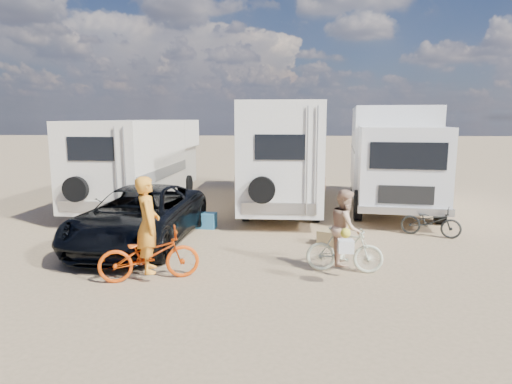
# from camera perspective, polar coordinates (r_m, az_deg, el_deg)

# --- Properties ---
(ground) EXTENTS (140.00, 140.00, 0.00)m
(ground) POSITION_cam_1_polar(r_m,az_deg,el_deg) (9.59, 2.78, -9.74)
(ground) COLOR tan
(ground) RESTS_ON ground
(rv_main) EXTENTS (2.62, 8.23, 3.62)m
(rv_main) POSITION_cam_1_polar(r_m,az_deg,el_deg) (15.99, 3.43, 4.66)
(rv_main) COLOR white
(rv_main) RESTS_ON ground
(rv_left) EXTENTS (2.76, 7.82, 3.06)m
(rv_left) POSITION_cam_1_polar(r_m,az_deg,el_deg) (16.63, -14.44, 3.59)
(rv_left) COLOR beige
(rv_left) RESTS_ON ground
(box_truck) EXTENTS (3.57, 7.17, 3.54)m
(box_truck) POSITION_cam_1_polar(r_m,az_deg,el_deg) (16.15, 17.14, 4.16)
(box_truck) COLOR silver
(box_truck) RESTS_ON ground
(dark_suv) EXTENTS (2.74, 5.30, 1.43)m
(dark_suv) POSITION_cam_1_polar(r_m,az_deg,el_deg) (11.59, -14.62, -2.98)
(dark_suv) COLOR black
(dark_suv) RESTS_ON ground
(bike_man) EXTENTS (2.05, 1.23, 1.02)m
(bike_man) POSITION_cam_1_polar(r_m,az_deg,el_deg) (9.03, -13.52, -7.82)
(bike_man) COLOR #C73F07
(bike_man) RESTS_ON ground
(bike_woman) EXTENTS (1.61, 0.63, 0.94)m
(bike_woman) POSITION_cam_1_polar(r_m,az_deg,el_deg) (9.40, 11.26, -7.29)
(bike_woman) COLOR beige
(bike_woman) RESTS_ON ground
(rider_man) EXTENTS (0.64, 0.79, 1.88)m
(rider_man) POSITION_cam_1_polar(r_m,az_deg,el_deg) (8.91, -13.63, -5.18)
(rider_man) COLOR orange
(rider_man) RESTS_ON ground
(rider_woman) EXTENTS (0.68, 0.82, 1.55)m
(rider_woman) POSITION_cam_1_polar(r_m,az_deg,el_deg) (9.31, 11.32, -5.50)
(rider_woman) COLOR tan
(rider_woman) RESTS_ON ground
(bike_parked) EXTENTS (1.63, 1.12, 0.81)m
(bike_parked) POSITION_cam_1_polar(r_m,az_deg,el_deg) (12.84, 21.46, -3.54)
(bike_parked) COLOR black
(bike_parked) RESTS_ON ground
(cooler) EXTENTS (0.59, 0.46, 0.44)m
(cooler) POSITION_cam_1_polar(r_m,az_deg,el_deg) (12.97, -6.38, -3.64)
(cooler) COLOR teal
(cooler) RESTS_ON ground
(crate) EXTENTS (0.62, 0.62, 0.38)m
(crate) POSITION_cam_1_polar(r_m,az_deg,el_deg) (11.37, 9.24, -5.76)
(crate) COLOR olive
(crate) RESTS_ON ground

